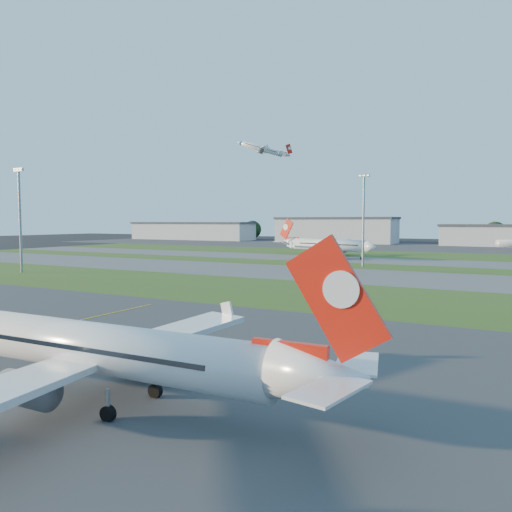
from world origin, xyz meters
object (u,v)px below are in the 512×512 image
Objects in this scene: airliner_parked at (100,350)px; light_mast_west at (20,213)px; light_mast_centre at (364,214)px; airliner_taxiing at (328,245)px.

light_mast_west reaches higher than airliner_parked.
light_mast_west and light_mast_centre have the same top height.
airliner_taxiing reaches higher than airliner_parked.
light_mast_west is (-48.81, -85.02, 10.46)m from airliner_taxiing.
airliner_parked is 1.33× the size of light_mast_centre.
light_mast_centre is at bearing 144.46° from airliner_taxiing.
airliner_parked is 112.90m from light_mast_centre.
airliner_parked is 101.31m from light_mast_west.
light_mast_west is at bearing -141.34° from light_mast_centre.
light_mast_centre is at bearing 95.33° from airliner_parked.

